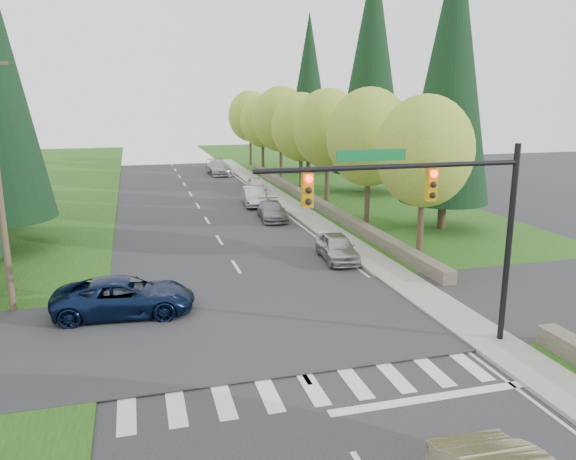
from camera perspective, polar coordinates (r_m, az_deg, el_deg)
name	(u,v)px	position (r m, az deg, el deg)	size (l,w,h in m)	color
ground	(354,455)	(14.38, 6.74, -21.72)	(120.00, 120.00, 0.00)	#28282B
grass_east	(427,230)	(36.44, 13.91, 0.04)	(14.00, 110.00, 0.06)	#224612
cross_street	(273,325)	(21.06, -1.57, -9.62)	(120.00, 8.00, 0.10)	#28282B
sidewalk_east	(325,228)	(35.73, 3.76, 0.21)	(1.80, 80.00, 0.13)	gray
curb_east	(312,229)	(35.47, 2.47, 0.12)	(0.20, 80.00, 0.13)	gray
stone_wall_north	(312,200)	(43.63, 2.43, 3.04)	(0.70, 40.00, 0.70)	#4C4438
traffic_signal	(435,204)	(18.06, 14.70, 2.58)	(8.70, 0.37, 6.80)	black
decid_tree_0	(425,152)	(28.53, 13.70, 7.75)	(4.80, 4.80, 8.37)	#38281C
decid_tree_1	(369,137)	(34.81, 8.24, 9.30)	(5.20, 5.20, 8.80)	#38281C
decid_tree_2	(328,129)	(41.23, 4.05, 10.22)	(5.00, 5.00, 8.82)	#38281C
decid_tree_3	(301,127)	(47.92, 1.33, 10.39)	(5.00, 5.00, 8.55)	#38281C
decid_tree_4	(281,119)	(54.66, -0.73, 11.20)	(5.40, 5.40, 9.18)	#38281C
decid_tree_5	(263,122)	(61.43, -2.60, 10.94)	(4.80, 4.80, 8.30)	#38281C
decid_tree_6	(250,116)	(68.27, -3.87, 11.46)	(5.20, 5.20, 8.86)	#38281C
conifer_e_a	(451,69)	(36.03, 16.25, 15.41)	(5.44, 5.44, 17.80)	#38281C
conifer_e_b	(372,64)	(48.98, 8.50, 16.32)	(6.12, 6.12, 19.80)	#38281C
conifer_e_c	(309,86)	(61.70, 2.16, 14.45)	(5.10, 5.10, 16.80)	#38281C
suv_navy	(125,297)	(22.61, -16.26, -6.52)	(2.44, 5.30, 1.47)	#0A1735
parked_car_a	(337,247)	(28.93, 5.01, -1.75)	(1.61, 4.01, 1.37)	#A0A0A4
parked_car_b	(272,211)	(38.32, -1.61, 1.98)	(1.71, 4.22, 1.22)	gray
parked_car_c	(254,196)	(43.30, -3.49, 3.44)	(1.52, 4.37, 1.44)	#A7A7AC
parked_car_d	(257,185)	(48.73, -3.19, 4.56)	(1.67, 4.15, 1.41)	silver
parked_car_e	(219,168)	(60.75, -7.05, 6.30)	(2.11, 5.19, 1.51)	#9E9DA2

